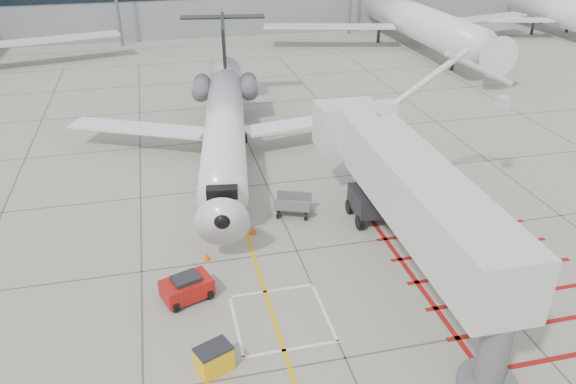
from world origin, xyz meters
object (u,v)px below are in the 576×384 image
object	(u,v)px
regional_jet	(223,118)
spill_bin	(214,359)
jet_bridge	(424,212)
pushback_tug	(187,287)

from	to	relation	value
regional_jet	spill_bin	xyz separation A→B (m)	(-2.90, -17.86, -3.31)
jet_bridge	pushback_tug	xyz separation A→B (m)	(-10.84, 1.26, -3.26)
pushback_tug	spill_bin	xyz separation A→B (m)	(0.69, -4.76, -0.07)
jet_bridge	spill_bin	bearing A→B (deg)	-159.93
jet_bridge	regional_jet	bearing A→B (deg)	117.83
jet_bridge	pushback_tug	world-z (taller)	jet_bridge
spill_bin	pushback_tug	bearing A→B (deg)	75.10
pushback_tug	spill_bin	distance (m)	4.81
pushback_tug	regional_jet	bearing A→B (deg)	54.93
regional_jet	jet_bridge	xyz separation A→B (m)	(7.25, -14.36, 0.02)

